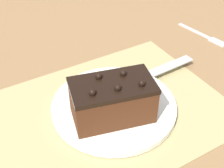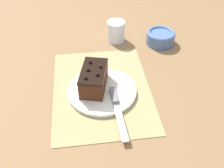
{
  "view_description": "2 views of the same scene",
  "coord_description": "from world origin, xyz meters",
  "px_view_note": "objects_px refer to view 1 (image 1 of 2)",
  "views": [
    {
      "loc": [
        0.21,
        0.38,
        0.42
      ],
      "look_at": [
        -0.03,
        -0.02,
        0.05
      ],
      "focal_mm": 50.0,
      "sensor_mm": 36.0,
      "label": 1
    },
    {
      "loc": [
        -0.68,
        0.05,
        0.64
      ],
      "look_at": [
        -0.02,
        -0.03,
        0.04
      ],
      "focal_mm": 42.0,
      "sensor_mm": 36.0,
      "label": 2
    }
  ],
  "objects_px": {
    "dessert_fork": "(205,36)",
    "chocolate_cake": "(114,99)",
    "serving_knife": "(137,78)",
    "cake_plate": "(113,105)"
  },
  "relations": [
    {
      "from": "chocolate_cake",
      "to": "serving_knife",
      "type": "bearing_deg",
      "value": -145.43
    },
    {
      "from": "serving_knife",
      "to": "dessert_fork",
      "type": "height_order",
      "value": "serving_knife"
    },
    {
      "from": "cake_plate",
      "to": "serving_knife",
      "type": "xyz_separation_m",
      "value": [
        -0.08,
        -0.03,
        0.01
      ]
    },
    {
      "from": "serving_knife",
      "to": "dessert_fork",
      "type": "distance_m",
      "value": 0.28
    },
    {
      "from": "serving_knife",
      "to": "dessert_fork",
      "type": "relative_size",
      "value": 1.49
    },
    {
      "from": "dessert_fork",
      "to": "chocolate_cake",
      "type": "bearing_deg",
      "value": 12.28
    },
    {
      "from": "chocolate_cake",
      "to": "dessert_fork",
      "type": "xyz_separation_m",
      "value": [
        -0.36,
        -0.14,
        -0.05
      ]
    },
    {
      "from": "chocolate_cake",
      "to": "serving_knife",
      "type": "relative_size",
      "value": 0.71
    },
    {
      "from": "cake_plate",
      "to": "dessert_fork",
      "type": "bearing_deg",
      "value": -162.07
    },
    {
      "from": "cake_plate",
      "to": "serving_knife",
      "type": "bearing_deg",
      "value": -156.95
    }
  ]
}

